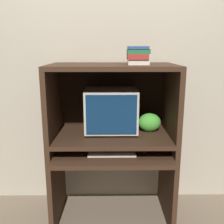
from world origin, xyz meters
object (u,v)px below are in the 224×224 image
(keyboard, at_px, (112,152))
(book_stack, at_px, (138,56))
(crt_monitor, at_px, (111,110))
(snack_bag, at_px, (149,122))
(mouse, at_px, (144,152))

(keyboard, distance_m, book_stack, 0.81)
(crt_monitor, height_order, keyboard, crt_monitor)
(book_stack, bearing_deg, crt_monitor, 144.72)
(keyboard, bearing_deg, crt_monitor, 91.07)
(snack_bag, bearing_deg, crt_monitor, -177.61)
(keyboard, xyz_separation_m, snack_bag, (0.34, 0.23, 0.19))
(mouse, bearing_deg, book_stack, 135.27)
(mouse, distance_m, snack_bag, 0.30)
(crt_monitor, relative_size, keyboard, 1.15)
(book_stack, bearing_deg, keyboard, -162.05)
(keyboard, xyz_separation_m, book_stack, (0.21, 0.07, 0.78))
(snack_bag, distance_m, book_stack, 0.63)
(snack_bag, height_order, book_stack, book_stack)
(book_stack, bearing_deg, snack_bag, 50.50)
(crt_monitor, xyz_separation_m, keyboard, (0.00, -0.21, -0.31))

